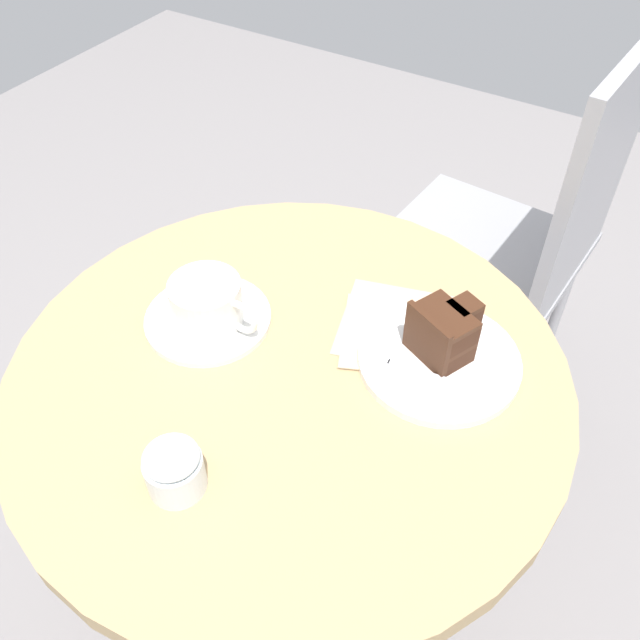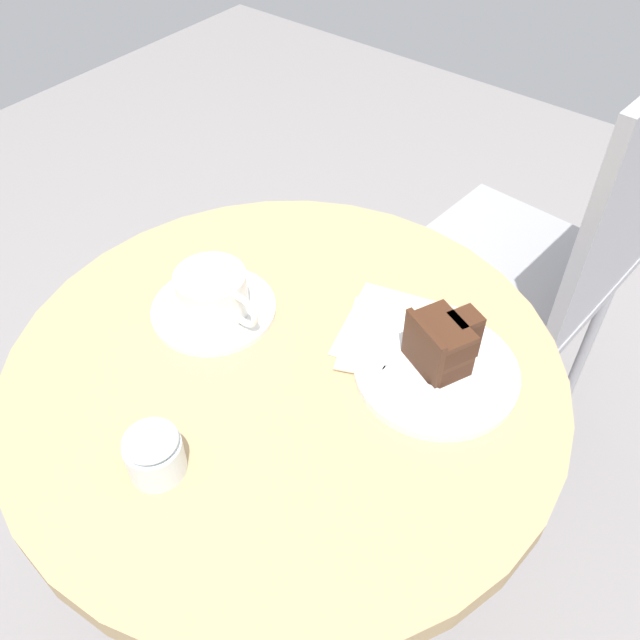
{
  "view_description": "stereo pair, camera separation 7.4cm",
  "coord_description": "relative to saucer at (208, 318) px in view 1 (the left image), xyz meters",
  "views": [
    {
      "loc": [
        0.32,
        -0.45,
        1.35
      ],
      "look_at": [
        0.01,
        0.06,
        0.74
      ],
      "focal_mm": 38.0,
      "sensor_mm": 36.0,
      "label": 1
    },
    {
      "loc": [
        0.38,
        -0.41,
        1.35
      ],
      "look_at": [
        0.01,
        0.06,
        0.74
      ],
      "focal_mm": 38.0,
      "sensor_mm": 36.0,
      "label": 2
    }
  ],
  "objects": [
    {
      "name": "ground_plane",
      "position": [
        0.14,
        -0.02,
        -0.71
      ],
      "size": [
        4.4,
        4.4,
        0.01
      ],
      "primitive_type": "cube",
      "color": "gray",
      "rests_on": "ground"
    },
    {
      "name": "cafe_table",
      "position": [
        0.14,
        -0.02,
        -0.12
      ],
      "size": [
        0.71,
        0.71,
        0.7
      ],
      "color": "tan",
      "rests_on": "ground"
    },
    {
      "name": "saucer",
      "position": [
        0.0,
        0.0,
        0.0
      ],
      "size": [
        0.17,
        0.17,
        0.01
      ],
      "color": "white",
      "rests_on": "cafe_table"
    },
    {
      "name": "coffee_cup",
      "position": [
        0.01,
        -0.0,
        0.04
      ],
      "size": [
        0.13,
        0.09,
        0.06
      ],
      "color": "white",
      "rests_on": "saucer"
    },
    {
      "name": "teaspoon",
      "position": [
        0.01,
        -0.05,
        0.01
      ],
      "size": [
        0.08,
        0.07,
        0.0
      ],
      "rotation": [
        0.0,
        0.0,
        3.8
      ],
      "color": "silver",
      "rests_on": "saucer"
    },
    {
      "name": "cake_plate",
      "position": [
        0.3,
        0.09,
        0.0
      ],
      "size": [
        0.21,
        0.21,
        0.01
      ],
      "color": "white",
      "rests_on": "cafe_table"
    },
    {
      "name": "cake_slice",
      "position": [
        0.29,
        0.1,
        0.04
      ],
      "size": [
        0.09,
        0.1,
        0.07
      ],
      "rotation": [
        0.0,
        0.0,
        1.15
      ],
      "color": "#422619",
      "rests_on": "cake_plate"
    },
    {
      "name": "fork",
      "position": [
        0.27,
        0.05,
        0.01
      ],
      "size": [
        0.15,
        0.03,
        0.0
      ],
      "rotation": [
        0.0,
        0.0,
        3.28
      ],
      "color": "silver",
      "rests_on": "cake_plate"
    },
    {
      "name": "napkin",
      "position": [
        0.22,
        0.12,
        -0.0
      ],
      "size": [
        0.19,
        0.2,
        0.0
      ],
      "rotation": [
        0.0,
        0.0,
        4.99
      ],
      "color": "beige",
      "rests_on": "cafe_table"
    },
    {
      "name": "cafe_chair",
      "position": [
        0.27,
        0.61,
        -0.15
      ],
      "size": [
        0.41,
        0.41,
        0.93
      ],
      "rotation": [
        0.0,
        0.0,
        4.64
      ],
      "color": "#9E9EA3",
      "rests_on": "ground"
    },
    {
      "name": "sugar_pot",
      "position": [
        0.13,
        -0.22,
        0.03
      ],
      "size": [
        0.06,
        0.06,
        0.06
      ],
      "color": "silver",
      "rests_on": "cafe_table"
    }
  ]
}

